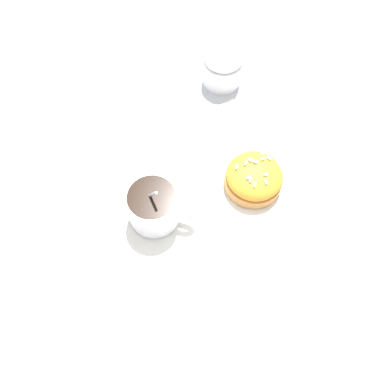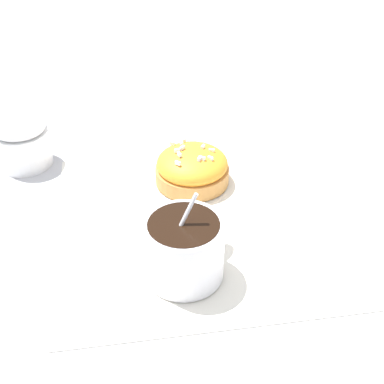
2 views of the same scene
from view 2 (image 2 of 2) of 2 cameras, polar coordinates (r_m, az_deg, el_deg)
The scene contains 5 objects.
ground_plane at distance 0.62m, azimuth 0.33°, elevation -3.47°, with size 3.00×3.00×0.00m, color #B2B2B7.
paper_napkin at distance 0.62m, azimuth 0.33°, elevation -3.36°, with size 0.35×0.35×0.00m.
coffee_cup at distance 0.53m, azimuth -0.78°, elevation -5.83°, with size 0.09×0.08×0.10m.
frosted_pastry at distance 0.67m, azimuth -0.34°, elevation 2.62°, with size 0.09×0.09×0.05m.
sugar_bowl at distance 0.74m, azimuth -17.70°, elevation 5.23°, with size 0.07×0.07×0.07m.
Camera 2 is at (-0.48, 0.02, 0.39)m, focal length 50.00 mm.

